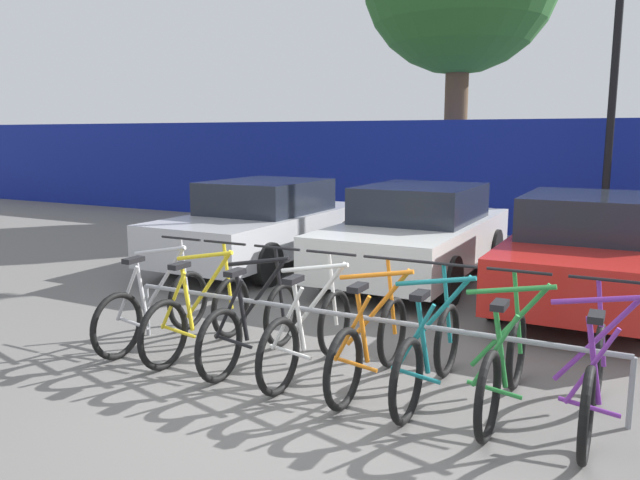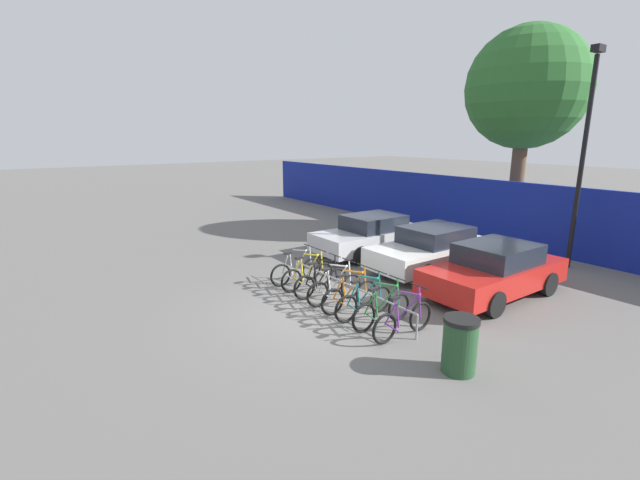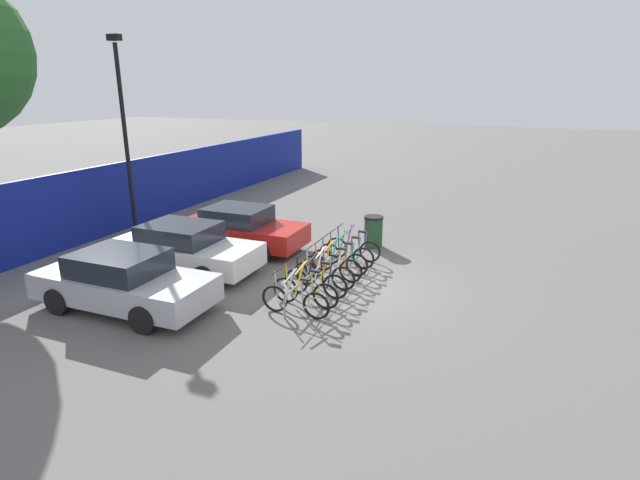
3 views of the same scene
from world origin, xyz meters
name	(u,v)px [view 2 (image 2 of 3)]	position (x,y,z in m)	size (l,w,h in m)	color
ground_plane	(325,311)	(0.00, 0.00, 0.00)	(120.00, 120.00, 0.00)	#605E5B
hoarding_wall	(539,218)	(0.00, 9.50, 1.23)	(36.00, 0.16, 2.46)	navy
bike_rack	(346,286)	(-0.03, 0.68, 0.50)	(4.71, 0.04, 0.57)	gray
bicycle_silver	(297,270)	(-2.12, 0.53, 0.38)	(0.68, 1.71, 1.05)	black
bicycle_yellow	(308,276)	(-1.54, 0.53, 0.38)	(0.68, 1.71, 1.05)	black
bicycle_black	(321,282)	(-0.91, 0.53, 0.38)	(0.68, 1.71, 1.05)	black
bicycle_white	(335,288)	(-0.31, 0.53, 0.38)	(0.68, 1.71, 1.05)	black
bicycle_orange	(350,295)	(0.29, 0.53, 0.38)	(0.68, 1.71, 1.05)	black
bicycle_teal	(364,302)	(0.81, 0.53, 0.38)	(0.68, 1.71, 1.05)	black
bicycle_green	(382,310)	(1.41, 0.53, 0.38)	(0.68, 1.71, 1.05)	black
bicycle_purple	(403,320)	(2.05, 0.53, 0.38)	(0.68, 1.71, 1.05)	black
car_silver	(371,235)	(-3.28, 4.42, 0.69)	(1.91, 4.29, 1.40)	#B7B7BC
car_white	(433,249)	(-0.69, 4.66, 0.69)	(1.91, 4.30, 1.40)	silver
car_red	(494,270)	(1.70, 4.26, 0.69)	(1.91, 4.17, 1.40)	red
lamp_post	(584,151)	(1.62, 8.50, 3.69)	(0.24, 0.44, 6.66)	black
trash_bin	(460,345)	(3.59, 0.35, 0.52)	(0.63, 0.63, 1.03)	#234728
tree_behind_hoarding	(527,89)	(-2.03, 11.30, 5.91)	(4.74, 4.74, 8.33)	brown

